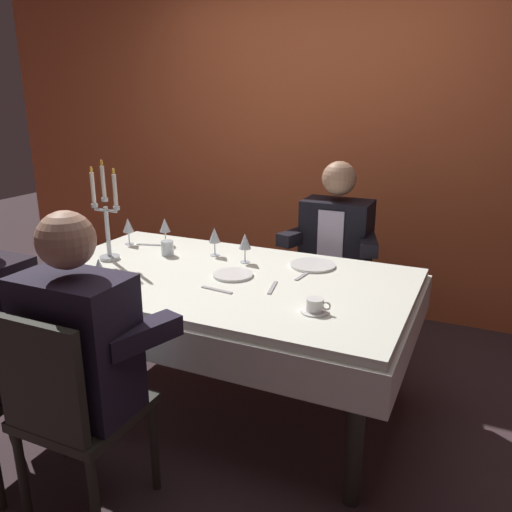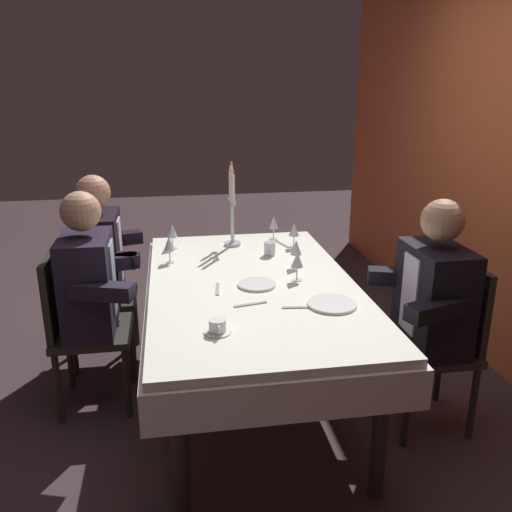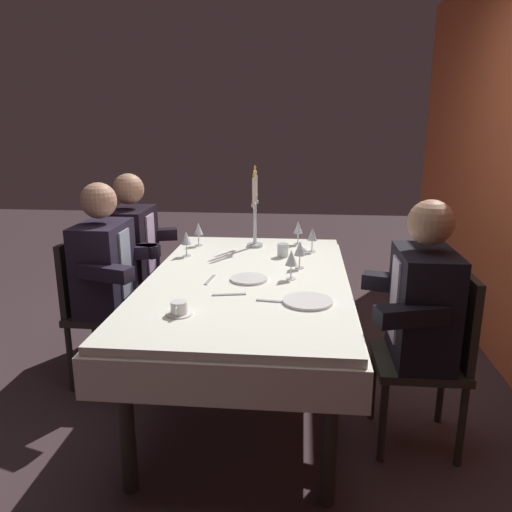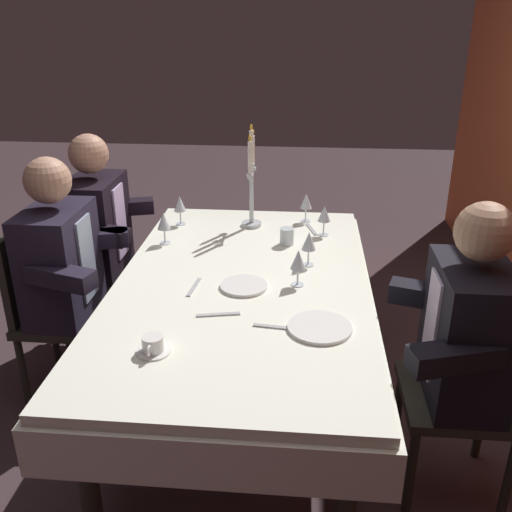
{
  "view_description": "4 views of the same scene",
  "coord_description": "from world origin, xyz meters",
  "px_view_note": "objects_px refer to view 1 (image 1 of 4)",
  "views": [
    {
      "loc": [
        1.2,
        -2.18,
        1.62
      ],
      "look_at": [
        0.14,
        0.11,
        0.83
      ],
      "focal_mm": 36.21,
      "sensor_mm": 36.0,
      "label": 1
    },
    {
      "loc": [
        2.68,
        -0.42,
        1.77
      ],
      "look_at": [
        -0.04,
        0.03,
        0.87
      ],
      "focal_mm": 37.46,
      "sensor_mm": 36.0,
      "label": 2
    },
    {
      "loc": [
        2.63,
        0.3,
        1.58
      ],
      "look_at": [
        0.08,
        0.06,
        0.88
      ],
      "focal_mm": 34.94,
      "sensor_mm": 36.0,
      "label": 3
    },
    {
      "loc": [
        2.22,
        0.26,
        1.83
      ],
      "look_at": [
        -0.01,
        0.06,
        0.86
      ],
      "focal_mm": 39.8,
      "sensor_mm": 36.0,
      "label": 4
    }
  ],
  "objects_px": {
    "dinner_plate_1": "(313,265)",
    "wine_glass_3": "(128,226)",
    "wine_glass_0": "(245,242)",
    "water_tumbler_0": "(167,248)",
    "candelabra": "(107,220)",
    "wine_glass_4": "(99,268)",
    "dining_table": "(222,297)",
    "coffee_cup_0": "(315,306)",
    "wine_glass_2": "(214,236)",
    "dinner_plate_0": "(233,275)",
    "seated_diner_2": "(336,241)",
    "wine_glass_1": "(165,226)",
    "wine_glass_5": "(57,260)",
    "seated_diner_1": "(76,344)"
  },
  "relations": [
    {
      "from": "wine_glass_1",
      "to": "wine_glass_3",
      "type": "distance_m",
      "value": 0.22
    },
    {
      "from": "water_tumbler_0",
      "to": "coffee_cup_0",
      "type": "xyz_separation_m",
      "value": [
        1.03,
        -0.42,
        -0.02
      ]
    },
    {
      "from": "wine_glass_4",
      "to": "wine_glass_5",
      "type": "xyz_separation_m",
      "value": [
        -0.28,
        0.02,
        -0.0
      ]
    },
    {
      "from": "candelabra",
      "to": "wine_glass_1",
      "type": "bearing_deg",
      "value": 74.52
    },
    {
      "from": "water_tumbler_0",
      "to": "coffee_cup_0",
      "type": "bearing_deg",
      "value": -22.31
    },
    {
      "from": "candelabra",
      "to": "wine_glass_5",
      "type": "bearing_deg",
      "value": -88.15
    },
    {
      "from": "dinner_plate_1",
      "to": "seated_diner_1",
      "type": "height_order",
      "value": "seated_diner_1"
    },
    {
      "from": "wine_glass_4",
      "to": "coffee_cup_0",
      "type": "xyz_separation_m",
      "value": [
        0.99,
        0.19,
        -0.09
      ]
    },
    {
      "from": "wine_glass_2",
      "to": "wine_glass_3",
      "type": "relative_size",
      "value": 1.0
    },
    {
      "from": "dinner_plate_0",
      "to": "seated_diner_2",
      "type": "height_order",
      "value": "seated_diner_2"
    },
    {
      "from": "dinner_plate_0",
      "to": "wine_glass_4",
      "type": "distance_m",
      "value": 0.66
    },
    {
      "from": "wine_glass_3",
      "to": "candelabra",
      "type": "bearing_deg",
      "value": -72.24
    },
    {
      "from": "dining_table",
      "to": "wine_glass_5",
      "type": "distance_m",
      "value": 0.83
    },
    {
      "from": "dinner_plate_0",
      "to": "water_tumbler_0",
      "type": "relative_size",
      "value": 2.41
    },
    {
      "from": "wine_glass_4",
      "to": "dining_table",
      "type": "bearing_deg",
      "value": 47.36
    },
    {
      "from": "wine_glass_4",
      "to": "water_tumbler_0",
      "type": "height_order",
      "value": "wine_glass_4"
    },
    {
      "from": "seated_diner_1",
      "to": "seated_diner_2",
      "type": "xyz_separation_m",
      "value": [
        0.48,
        1.77,
        0.0
      ]
    },
    {
      "from": "wine_glass_1",
      "to": "seated_diner_2",
      "type": "bearing_deg",
      "value": 28.97
    },
    {
      "from": "dinner_plate_1",
      "to": "wine_glass_3",
      "type": "bearing_deg",
      "value": -176.92
    },
    {
      "from": "dinner_plate_0",
      "to": "wine_glass_2",
      "type": "height_order",
      "value": "wine_glass_2"
    },
    {
      "from": "candelabra",
      "to": "wine_glass_3",
      "type": "distance_m",
      "value": 0.33
    },
    {
      "from": "wine_glass_1",
      "to": "dinner_plate_1",
      "type": "bearing_deg",
      "value": -1.97
    },
    {
      "from": "wine_glass_1",
      "to": "wine_glass_0",
      "type": "bearing_deg",
      "value": -11.52
    },
    {
      "from": "wine_glass_3",
      "to": "water_tumbler_0",
      "type": "distance_m",
      "value": 0.36
    },
    {
      "from": "wine_glass_2",
      "to": "wine_glass_4",
      "type": "bearing_deg",
      "value": -105.75
    },
    {
      "from": "wine_glass_0",
      "to": "water_tumbler_0",
      "type": "relative_size",
      "value": 1.94
    },
    {
      "from": "dinner_plate_0",
      "to": "wine_glass_0",
      "type": "relative_size",
      "value": 1.25
    },
    {
      "from": "water_tumbler_0",
      "to": "seated_diner_2",
      "type": "bearing_deg",
      "value": 41.56
    },
    {
      "from": "wine_glass_5",
      "to": "seated_diner_1",
      "type": "distance_m",
      "value": 0.73
    },
    {
      "from": "wine_glass_0",
      "to": "wine_glass_3",
      "type": "distance_m",
      "value": 0.81
    },
    {
      "from": "candelabra",
      "to": "wine_glass_3",
      "type": "xyz_separation_m",
      "value": [
        -0.09,
        0.29,
        -0.11
      ]
    },
    {
      "from": "wine_glass_4",
      "to": "seated_diner_1",
      "type": "relative_size",
      "value": 0.13
    },
    {
      "from": "water_tumbler_0",
      "to": "wine_glass_2",
      "type": "bearing_deg",
      "value": 23.52
    },
    {
      "from": "wine_glass_3",
      "to": "seated_diner_2",
      "type": "relative_size",
      "value": 0.13
    },
    {
      "from": "water_tumbler_0",
      "to": "seated_diner_1",
      "type": "relative_size",
      "value": 0.07
    },
    {
      "from": "wine_glass_5",
      "to": "seated_diner_2",
      "type": "relative_size",
      "value": 0.13
    },
    {
      "from": "dining_table",
      "to": "wine_glass_3",
      "type": "distance_m",
      "value": 0.87
    },
    {
      "from": "dinner_plate_1",
      "to": "wine_glass_5",
      "type": "height_order",
      "value": "wine_glass_5"
    },
    {
      "from": "wine_glass_2",
      "to": "wine_glass_4",
      "type": "distance_m",
      "value": 0.75
    },
    {
      "from": "wine_glass_1",
      "to": "coffee_cup_0",
      "type": "relative_size",
      "value": 1.24
    },
    {
      "from": "dining_table",
      "to": "wine_glass_4",
      "type": "bearing_deg",
      "value": -132.64
    },
    {
      "from": "wine_glass_0",
      "to": "wine_glass_3",
      "type": "bearing_deg",
      "value": 178.07
    },
    {
      "from": "wine_glass_4",
      "to": "coffee_cup_0",
      "type": "bearing_deg",
      "value": 11.13
    },
    {
      "from": "dining_table",
      "to": "wine_glass_5",
      "type": "bearing_deg",
      "value": -148.69
    },
    {
      "from": "wine_glass_0",
      "to": "wine_glass_4",
      "type": "xyz_separation_m",
      "value": [
        -0.42,
        -0.68,
        0.0
      ]
    },
    {
      "from": "dinner_plate_0",
      "to": "wine_glass_1",
      "type": "bearing_deg",
      "value": 151.47
    },
    {
      "from": "wine_glass_5",
      "to": "seated_diner_2",
      "type": "height_order",
      "value": "seated_diner_2"
    },
    {
      "from": "dining_table",
      "to": "seated_diner_2",
      "type": "distance_m",
      "value": 0.96
    },
    {
      "from": "wine_glass_0",
      "to": "wine_glass_3",
      "type": "relative_size",
      "value": 1.0
    },
    {
      "from": "seated_diner_2",
      "to": "wine_glass_2",
      "type": "bearing_deg",
      "value": -132.45
    }
  ]
}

